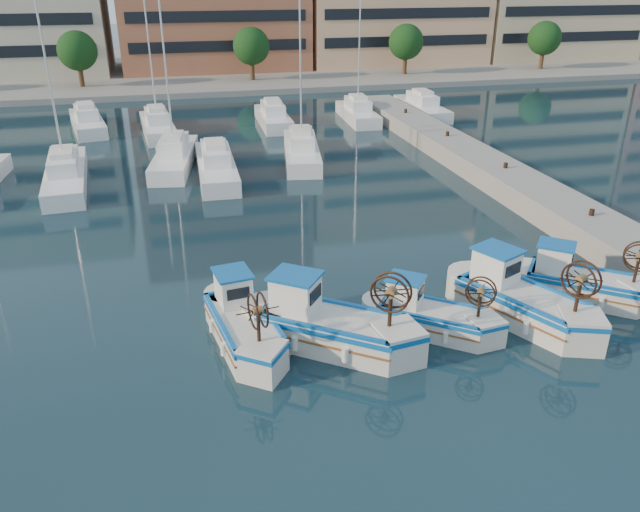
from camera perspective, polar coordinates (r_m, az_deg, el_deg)
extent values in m
plane|color=#1A3845|center=(21.92, 4.31, -7.65)|extent=(300.00, 300.00, 0.00)
cube|color=gray|center=(33.74, 21.42, 3.71)|extent=(3.00, 60.00, 1.20)
cube|color=gray|center=(85.50, -10.32, 16.61)|extent=(180.00, 40.00, 0.60)
cylinder|color=#3F2B19|center=(72.18, -20.98, 14.98)|extent=(0.50, 0.50, 3.00)
sphere|color=#184318|center=(71.85, -21.32, 17.09)|extent=(4.00, 4.00, 4.00)
cylinder|color=#3F2B19|center=(72.45, -6.20, 16.42)|extent=(0.50, 0.50, 3.00)
sphere|color=#184318|center=(72.12, -6.30, 18.55)|extent=(4.00, 4.00, 4.00)
cylinder|color=#3F2B19|center=(77.05, 7.75, 16.83)|extent=(0.50, 0.50, 3.00)
sphere|color=#184318|center=(76.73, 7.87, 18.83)|extent=(4.00, 4.00, 4.00)
cylinder|color=#3F2B19|center=(85.27, 19.58, 16.44)|extent=(0.50, 0.50, 3.00)
sphere|color=#184318|center=(84.99, 19.85, 18.23)|extent=(4.00, 4.00, 4.00)
cube|color=white|center=(40.45, -22.19, 6.75)|extent=(2.95, 10.27, 1.00)
cylinder|color=silver|center=(39.28, -23.50, 14.38)|extent=(0.12, 0.12, 11.00)
cube|color=white|center=(42.25, -13.14, 8.65)|extent=(3.60, 9.10, 1.00)
cylinder|color=silver|center=(41.13, -13.90, 16.02)|extent=(0.12, 0.12, 11.00)
cube|color=white|center=(39.78, -9.46, 7.98)|extent=(2.47, 9.47, 1.00)
cube|color=white|center=(42.76, -1.70, 9.47)|extent=(3.74, 9.37, 1.00)
cylinder|color=silver|center=(41.66, -1.80, 16.79)|extent=(0.12, 0.12, 11.00)
cube|color=white|center=(54.44, -20.46, 11.27)|extent=(3.60, 8.70, 1.00)
cube|color=white|center=(51.47, -14.60, 11.31)|extent=(2.85, 8.69, 1.00)
cylinder|color=silver|center=(50.56, -15.29, 17.37)|extent=(0.12, 0.12, 11.00)
cube|color=white|center=(52.93, -4.30, 12.37)|extent=(2.46, 7.93, 1.00)
cube|color=white|center=(54.63, 3.46, 12.78)|extent=(2.64, 7.91, 1.00)
cylinder|color=silver|center=(53.77, 3.61, 18.53)|extent=(0.12, 0.12, 11.00)
cube|color=white|center=(57.65, 9.28, 13.14)|extent=(2.37, 8.95, 1.00)
cube|color=silver|center=(21.56, -6.93, -6.75)|extent=(2.36, 4.34, 1.03)
cube|color=#0C56A4|center=(21.36, -6.98, -5.86)|extent=(2.43, 4.47, 0.16)
cube|color=blue|center=(21.39, -6.98, -6.00)|extent=(1.91, 3.88, 0.06)
cube|color=white|center=(22.05, -7.93, -2.92)|extent=(1.26, 1.42, 1.08)
cube|color=#0C56A4|center=(21.78, -8.01, -1.54)|extent=(1.42, 1.59, 0.08)
cylinder|color=#331E14|center=(19.54, -5.64, -6.55)|extent=(0.12, 0.12, 1.14)
cylinder|color=brown|center=(19.23, -5.71, -5.00)|extent=(0.35, 0.32, 0.28)
torus|color=#331E14|center=(19.20, -6.13, -5.08)|extent=(0.24, 1.15, 1.15)
torus|color=#331E14|center=(19.27, -5.29, -4.92)|extent=(0.24, 1.15, 1.15)
cube|color=silver|center=(21.21, 1.08, -6.93)|extent=(4.92, 4.39, 1.16)
cube|color=#0C56A4|center=(20.98, 1.09, -5.90)|extent=(5.07, 4.52, 0.18)
cube|color=blue|center=(21.02, 1.08, -6.06)|extent=(4.28, 3.76, 0.07)
cube|color=white|center=(21.08, -2.26, -3.43)|extent=(1.88, 1.84, 1.22)
cube|color=#0C56A4|center=(20.77, -2.29, -1.81)|extent=(2.12, 2.07, 0.09)
cylinder|color=#331E14|center=(20.04, 6.42, -5.06)|extent=(0.13, 0.13, 1.29)
cylinder|color=brown|center=(19.72, 6.52, -3.32)|extent=(0.46, 0.47, 0.31)
torus|color=#331E14|center=(19.57, 6.38, -3.53)|extent=(1.08, 0.84, 1.30)
torus|color=#331E14|center=(19.86, 6.66, -3.11)|extent=(1.08, 0.84, 1.30)
cube|color=silver|center=(22.43, 10.19, -5.83)|extent=(3.82, 3.48, 0.91)
cube|color=#0C56A4|center=(22.26, 10.25, -5.06)|extent=(3.94, 3.59, 0.14)
cube|color=blue|center=(22.29, 10.24, -5.19)|extent=(3.33, 2.99, 0.05)
cube|color=white|center=(22.20, 7.78, -3.24)|extent=(1.48, 1.45, 0.95)
cube|color=#0C56A4|center=(21.97, 7.85, -2.04)|extent=(1.66, 1.63, 0.07)
cylinder|color=#331E14|center=(21.72, 14.36, -4.43)|extent=(0.10, 0.10, 1.01)
cylinder|color=brown|center=(21.47, 14.51, -3.17)|extent=(0.36, 0.37, 0.24)
torus|color=#331E14|center=(21.36, 14.44, -3.32)|extent=(0.83, 0.68, 1.01)
torus|color=#331E14|center=(21.59, 14.57, -3.02)|extent=(0.83, 0.68, 1.01)
cube|color=silver|center=(23.87, 18.01, -4.44)|extent=(3.71, 4.96, 1.14)
cube|color=#0C56A4|center=(23.67, 18.14, -3.52)|extent=(3.82, 5.11, 0.17)
cube|color=blue|center=(23.70, 18.12, -3.66)|extent=(3.12, 4.36, 0.07)
cube|color=white|center=(23.97, 15.82, -0.87)|extent=(1.68, 1.79, 1.19)
cube|color=#0C56A4|center=(23.71, 15.99, 0.55)|extent=(1.90, 2.00, 0.09)
cylinder|color=#331E14|center=(22.51, 22.49, -3.53)|extent=(0.13, 0.13, 1.26)
cylinder|color=brown|center=(22.22, 22.76, -2.00)|extent=(0.44, 0.42, 0.30)
torus|color=#331E14|center=(22.08, 22.56, -2.12)|extent=(0.61, 1.18, 1.27)
torus|color=#331E14|center=(22.35, 22.97, -1.88)|extent=(0.61, 1.18, 1.27)
cube|color=silver|center=(26.25, 22.80, -2.66)|extent=(4.20, 3.86, 1.00)
cube|color=#0C56A4|center=(26.09, 22.94, -1.91)|extent=(4.33, 3.97, 0.15)
cube|color=blue|center=(26.11, 22.92, -2.03)|extent=(3.65, 3.31, 0.06)
cube|color=white|center=(25.84, 20.67, -0.18)|extent=(1.63, 1.60, 1.05)
cube|color=#0C56A4|center=(25.62, 20.86, 0.98)|extent=(1.83, 1.80, 0.08)
cylinder|color=#331E14|center=(25.89, 26.93, -1.24)|extent=(0.11, 0.11, 1.11)
cylinder|color=brown|center=(25.66, 27.18, -0.05)|extent=(0.40, 0.41, 0.27)
torus|color=#331E14|center=(25.53, 27.18, -0.17)|extent=(0.91, 0.75, 1.12)
torus|color=#331E14|center=(25.79, 27.18, 0.07)|extent=(0.91, 0.75, 1.12)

